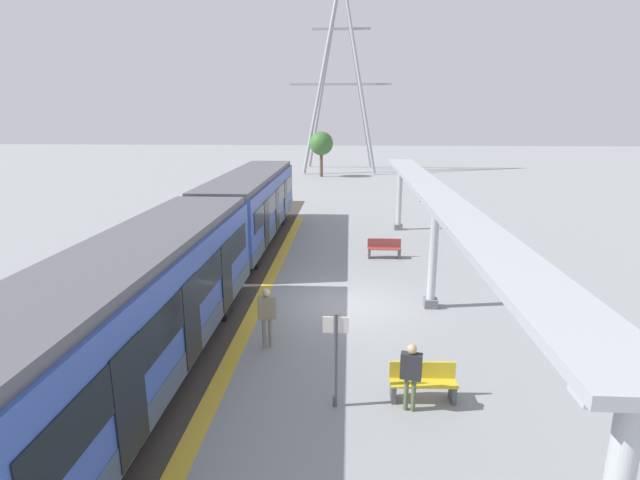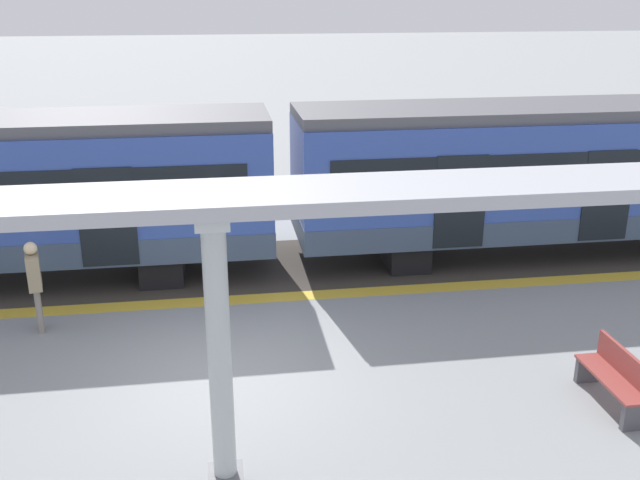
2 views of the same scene
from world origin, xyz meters
name	(u,v)px [view 1 (image 1 of 2)]	position (x,y,z in m)	size (l,w,h in m)	color
ground_plane	(347,305)	(0.00, 0.00, 0.00)	(176.00, 176.00, 0.00)	gray
tactile_edge_strip	(258,303)	(-3.03, 0.00, 0.00)	(0.45, 29.12, 0.01)	gold
trackbed	(206,302)	(-4.86, 0.00, 0.00)	(3.20, 41.12, 0.01)	#38332D
train_near_carriage	(136,313)	(-4.85, -5.38, 1.83)	(2.65, 13.20, 3.48)	#324EA3
train_far_carriage	(251,206)	(-4.85, 8.40, 1.83)	(2.65, 13.20, 3.48)	#324EA3
canopy_pillar_second	(433,253)	(2.81, 0.00, 1.89)	(1.10, 0.44, 3.72)	slate
canopy_pillar_third	(399,196)	(2.81, 11.54, 1.89)	(1.10, 0.44, 3.72)	slate
canopy_beam	(436,195)	(2.81, 0.11, 3.80)	(1.20, 23.66, 0.16)	#A8AAB2
bench_near_end	(384,248)	(1.64, 5.84, 0.44)	(1.50, 0.45, 0.86)	brown
bench_mid_platform	(423,381)	(1.75, -5.59, 0.44)	(1.51, 0.49, 0.86)	gold
platform_info_sign	(336,351)	(-0.22, -6.00, 1.33)	(0.56, 0.10, 2.20)	#4C4C51
passenger_waiting_near_edge	(267,311)	(-2.18, -3.23, 1.08)	(0.53, 0.33, 1.72)	gray
passenger_by_the_benches	(411,370)	(1.41, -6.07, 0.98)	(0.49, 0.30, 1.57)	#536241
electricity_pylon	(341,73)	(-1.10, 41.25, 10.62)	(11.20, 7.94, 20.91)	#93969B
tree_left_background	(321,144)	(-2.88, 35.42, 3.35)	(2.40, 2.40, 4.59)	brown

